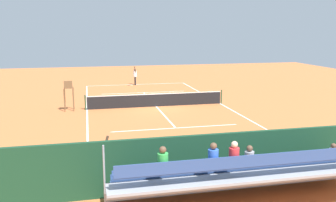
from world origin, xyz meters
TOP-DOWN VIEW (x-y plane):
  - ground_plane at (0.00, 0.00)m, footprint 60.00×60.00m
  - court_line_markings at (0.00, -0.04)m, footprint 10.10×22.20m
  - tennis_net at (0.00, 0.00)m, footprint 10.30×0.10m
  - backdrop_wall at (0.00, 14.00)m, footprint 18.00×0.16m
  - bleacher_stand at (0.02, 15.38)m, footprint 9.06×2.40m
  - umpire_chair at (6.20, 0.03)m, footprint 0.67×0.67m
  - courtside_bench at (-2.81, 13.27)m, footprint 1.80×0.40m
  - equipment_bag at (-0.99, 13.40)m, footprint 0.90×0.36m
  - tennis_player at (0.14, -10.76)m, footprint 0.38×0.54m
  - tennis_racket at (0.58, -10.54)m, footprint 0.57×0.32m
  - tennis_ball_near at (1.20, -10.04)m, footprint 0.07×0.07m
  - tennis_ball_far at (0.55, -7.37)m, footprint 0.07×0.07m
  - line_judge at (4.31, 13.34)m, footprint 0.37×0.54m

SIDE VIEW (x-z plane):
  - ground_plane at x=0.00m, z-range 0.00..0.00m
  - court_line_markings at x=0.00m, z-range 0.00..0.01m
  - tennis_racket at x=0.58m, z-range 0.00..0.03m
  - tennis_ball_near at x=1.20m, z-range 0.00..0.07m
  - tennis_ball_far at x=0.55m, z-range 0.00..0.07m
  - equipment_bag at x=-0.99m, z-range 0.00..0.36m
  - tennis_net at x=0.00m, z-range -0.03..1.04m
  - courtside_bench at x=-2.81m, z-range 0.09..1.02m
  - bleacher_stand at x=0.02m, z-range -0.30..2.18m
  - backdrop_wall at x=0.00m, z-range 0.00..2.00m
  - tennis_player at x=0.14m, z-range 0.05..1.98m
  - line_judge at x=4.31m, z-range 0.05..1.98m
  - umpire_chair at x=6.20m, z-range 0.24..2.38m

